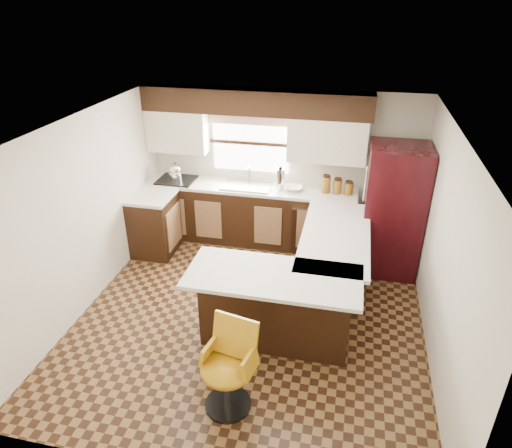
% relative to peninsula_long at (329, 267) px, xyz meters
% --- Properties ---
extents(floor, '(4.40, 4.40, 0.00)m').
position_rel_peninsula_long_xyz_m(floor, '(-0.90, -0.62, -0.45)').
color(floor, '#49301A').
rests_on(floor, ground).
extents(ceiling, '(4.40, 4.40, 0.00)m').
position_rel_peninsula_long_xyz_m(ceiling, '(-0.90, -0.62, 1.95)').
color(ceiling, silver).
rests_on(ceiling, wall_back).
extents(wall_back, '(4.40, 0.00, 4.40)m').
position_rel_peninsula_long_xyz_m(wall_back, '(-0.90, 1.58, 0.75)').
color(wall_back, beige).
rests_on(wall_back, floor).
extents(wall_front, '(4.40, 0.00, 4.40)m').
position_rel_peninsula_long_xyz_m(wall_front, '(-0.90, -2.83, 0.75)').
color(wall_front, beige).
rests_on(wall_front, floor).
extents(wall_left, '(0.00, 4.40, 4.40)m').
position_rel_peninsula_long_xyz_m(wall_left, '(-3.00, -0.62, 0.75)').
color(wall_left, beige).
rests_on(wall_left, floor).
extents(wall_right, '(0.00, 4.40, 4.40)m').
position_rel_peninsula_long_xyz_m(wall_right, '(1.20, -0.62, 0.75)').
color(wall_right, beige).
rests_on(wall_right, floor).
extents(base_cab_back, '(3.30, 0.60, 0.90)m').
position_rel_peninsula_long_xyz_m(base_cab_back, '(-1.35, 1.28, 0.00)').
color(base_cab_back, black).
rests_on(base_cab_back, floor).
extents(base_cab_left, '(0.60, 0.70, 0.90)m').
position_rel_peninsula_long_xyz_m(base_cab_left, '(-2.70, 0.62, 0.00)').
color(base_cab_left, black).
rests_on(base_cab_left, floor).
extents(counter_back, '(3.30, 0.60, 0.04)m').
position_rel_peninsula_long_xyz_m(counter_back, '(-1.35, 1.28, 0.47)').
color(counter_back, silver).
rests_on(counter_back, base_cab_back).
extents(counter_left, '(0.60, 0.70, 0.04)m').
position_rel_peninsula_long_xyz_m(counter_left, '(-2.70, 0.62, 0.47)').
color(counter_left, silver).
rests_on(counter_left, base_cab_left).
extents(soffit, '(3.40, 0.35, 0.36)m').
position_rel_peninsula_long_xyz_m(soffit, '(-1.30, 1.40, 1.77)').
color(soffit, black).
rests_on(soffit, wall_back).
extents(upper_cab_left, '(0.94, 0.35, 0.64)m').
position_rel_peninsula_long_xyz_m(upper_cab_left, '(-2.52, 1.40, 1.27)').
color(upper_cab_left, beige).
rests_on(upper_cab_left, wall_back).
extents(upper_cab_right, '(1.14, 0.35, 0.64)m').
position_rel_peninsula_long_xyz_m(upper_cab_right, '(-0.22, 1.40, 1.27)').
color(upper_cab_right, beige).
rests_on(upper_cab_right, wall_back).
extents(window_pane, '(1.20, 0.02, 0.90)m').
position_rel_peninsula_long_xyz_m(window_pane, '(-1.40, 1.56, 1.10)').
color(window_pane, white).
rests_on(window_pane, wall_back).
extents(valance, '(1.30, 0.06, 0.18)m').
position_rel_peninsula_long_xyz_m(valance, '(-1.40, 1.52, 1.49)').
color(valance, '#D19B93').
rests_on(valance, wall_back).
extents(sink, '(0.75, 0.45, 0.03)m').
position_rel_peninsula_long_xyz_m(sink, '(-1.40, 1.25, 0.51)').
color(sink, '#B2B2B7').
rests_on(sink, counter_back).
extents(dishwasher, '(0.58, 0.03, 0.78)m').
position_rel_peninsula_long_xyz_m(dishwasher, '(-0.35, 0.99, -0.02)').
color(dishwasher, black).
rests_on(dishwasher, floor).
extents(cooktop, '(0.58, 0.50, 0.02)m').
position_rel_peninsula_long_xyz_m(cooktop, '(-2.55, 1.25, 0.51)').
color(cooktop, black).
rests_on(cooktop, counter_back).
extents(peninsula_long, '(0.60, 1.95, 0.90)m').
position_rel_peninsula_long_xyz_m(peninsula_long, '(0.00, 0.00, 0.00)').
color(peninsula_long, black).
rests_on(peninsula_long, floor).
extents(peninsula_return, '(1.65, 0.60, 0.90)m').
position_rel_peninsula_long_xyz_m(peninsula_return, '(-0.53, -0.97, 0.00)').
color(peninsula_return, black).
rests_on(peninsula_return, floor).
extents(counter_pen_long, '(0.84, 1.95, 0.04)m').
position_rel_peninsula_long_xyz_m(counter_pen_long, '(0.05, 0.00, 0.47)').
color(counter_pen_long, silver).
rests_on(counter_pen_long, peninsula_long).
extents(counter_pen_return, '(1.89, 0.84, 0.04)m').
position_rel_peninsula_long_xyz_m(counter_pen_return, '(-0.55, -1.06, 0.47)').
color(counter_pen_return, silver).
rests_on(counter_pen_return, peninsula_return).
extents(refrigerator, '(0.79, 0.76, 1.85)m').
position_rel_peninsula_long_xyz_m(refrigerator, '(0.78, 0.90, 0.48)').
color(refrigerator, black).
rests_on(refrigerator, floor).
extents(bar_chair, '(0.59, 0.59, 0.94)m').
position_rel_peninsula_long_xyz_m(bar_chair, '(-0.81, -2.04, 0.02)').
color(bar_chair, '#B8820F').
rests_on(bar_chair, floor).
extents(kettle, '(0.21, 0.21, 0.28)m').
position_rel_peninsula_long_xyz_m(kettle, '(-2.56, 1.26, 0.66)').
color(kettle, silver).
rests_on(kettle, cooktop).
extents(percolator, '(0.13, 0.13, 0.32)m').
position_rel_peninsula_long_xyz_m(percolator, '(-0.88, 1.28, 0.66)').
color(percolator, silver).
rests_on(percolator, counter_back).
extents(mixing_bowl, '(0.28, 0.28, 0.06)m').
position_rel_peninsula_long_xyz_m(mixing_bowl, '(-0.67, 1.28, 0.53)').
color(mixing_bowl, white).
rests_on(mixing_bowl, counter_back).
extents(canister_large, '(0.13, 0.13, 0.25)m').
position_rel_peninsula_long_xyz_m(canister_large, '(-0.19, 1.30, 0.62)').
color(canister_large, brown).
rests_on(canister_large, counter_back).
extents(canister_med, '(0.12, 0.12, 0.21)m').
position_rel_peninsula_long_xyz_m(canister_med, '(-0.02, 1.30, 0.60)').
color(canister_med, brown).
rests_on(canister_med, counter_back).
extents(canister_small, '(0.13, 0.13, 0.18)m').
position_rel_peninsula_long_xyz_m(canister_small, '(0.15, 1.30, 0.58)').
color(canister_small, brown).
rests_on(canister_small, counter_back).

